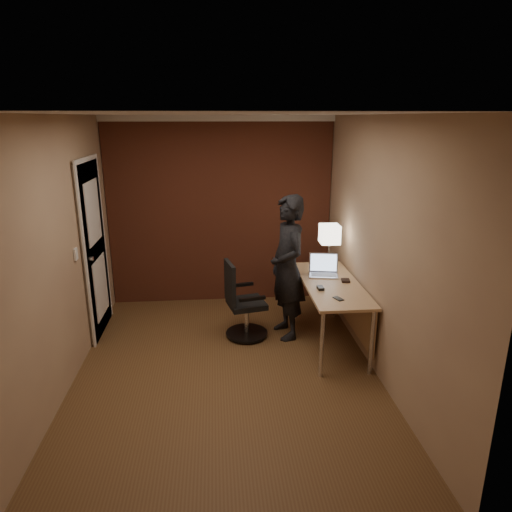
{
  "coord_description": "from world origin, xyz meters",
  "views": [
    {
      "loc": [
        -0.07,
        -4.09,
        2.48
      ],
      "look_at": [
        0.35,
        0.55,
        1.05
      ],
      "focal_mm": 32.0,
      "sensor_mm": 36.0,
      "label": 1
    }
  ],
  "objects_px": {
    "mouse": "(320,288)",
    "desk_lamp": "(330,235)",
    "phone": "(338,299)",
    "laptop": "(323,269)",
    "person": "(288,268)",
    "desk": "(337,293)",
    "office_chair": "(242,305)",
    "wallet": "(346,280)"
  },
  "relations": [
    {
      "from": "desk_lamp",
      "to": "wallet",
      "type": "relative_size",
      "value": 4.86
    },
    {
      "from": "desk",
      "to": "wallet",
      "type": "distance_m",
      "value": 0.17
    },
    {
      "from": "desk_lamp",
      "to": "laptop",
      "type": "xyz_separation_m",
      "value": [
        -0.11,
        -0.21,
        -0.35
      ]
    },
    {
      "from": "mouse",
      "to": "wallet",
      "type": "xyz_separation_m",
      "value": [
        0.33,
        0.22,
        -0.01
      ]
    },
    {
      "from": "desk",
      "to": "phone",
      "type": "height_order",
      "value": "phone"
    },
    {
      "from": "wallet",
      "to": "laptop",
      "type": "bearing_deg",
      "value": 125.72
    },
    {
      "from": "desk",
      "to": "laptop",
      "type": "height_order",
      "value": "laptop"
    },
    {
      "from": "office_chair",
      "to": "person",
      "type": "xyz_separation_m",
      "value": [
        0.53,
        0.01,
        0.43
      ]
    },
    {
      "from": "office_chair",
      "to": "person",
      "type": "relative_size",
      "value": 0.54
    },
    {
      "from": "desk_lamp",
      "to": "phone",
      "type": "height_order",
      "value": "desk_lamp"
    },
    {
      "from": "phone",
      "to": "person",
      "type": "relative_size",
      "value": 0.07
    },
    {
      "from": "desk",
      "to": "wallet",
      "type": "relative_size",
      "value": 13.64
    },
    {
      "from": "laptop",
      "to": "person",
      "type": "height_order",
      "value": "person"
    },
    {
      "from": "laptop",
      "to": "mouse",
      "type": "relative_size",
      "value": 3.72
    },
    {
      "from": "desk",
      "to": "phone",
      "type": "relative_size",
      "value": 13.04
    },
    {
      "from": "mouse",
      "to": "wallet",
      "type": "relative_size",
      "value": 0.91
    },
    {
      "from": "mouse",
      "to": "desk_lamp",
      "type": "bearing_deg",
      "value": 67.61
    },
    {
      "from": "office_chair",
      "to": "mouse",
      "type": "bearing_deg",
      "value": -27.9
    },
    {
      "from": "laptop",
      "to": "person",
      "type": "distance_m",
      "value": 0.43
    },
    {
      "from": "desk",
      "to": "desk_lamp",
      "type": "xyz_separation_m",
      "value": [
        0.01,
        0.49,
        0.55
      ]
    },
    {
      "from": "mouse",
      "to": "desk",
      "type": "bearing_deg",
      "value": 36.42
    },
    {
      "from": "desk",
      "to": "desk_lamp",
      "type": "relative_size",
      "value": 2.8
    },
    {
      "from": "desk",
      "to": "desk_lamp",
      "type": "distance_m",
      "value": 0.73
    },
    {
      "from": "desk_lamp",
      "to": "wallet",
      "type": "bearing_deg",
      "value": -80.08
    },
    {
      "from": "wallet",
      "to": "person",
      "type": "bearing_deg",
      "value": 159.88
    },
    {
      "from": "wallet",
      "to": "mouse",
      "type": "bearing_deg",
      "value": -147.03
    },
    {
      "from": "desk_lamp",
      "to": "laptop",
      "type": "bearing_deg",
      "value": -117.53
    },
    {
      "from": "laptop",
      "to": "phone",
      "type": "height_order",
      "value": "laptop"
    },
    {
      "from": "mouse",
      "to": "wallet",
      "type": "distance_m",
      "value": 0.4
    },
    {
      "from": "phone",
      "to": "person",
      "type": "height_order",
      "value": "person"
    },
    {
      "from": "desk",
      "to": "phone",
      "type": "xyz_separation_m",
      "value": [
        -0.12,
        -0.47,
        0.13
      ]
    },
    {
      "from": "wallet",
      "to": "person",
      "type": "xyz_separation_m",
      "value": [
        -0.62,
        0.23,
        0.09
      ]
    },
    {
      "from": "desk_lamp",
      "to": "phone",
      "type": "xyz_separation_m",
      "value": [
        -0.13,
        -0.96,
        -0.41
      ]
    },
    {
      "from": "desk",
      "to": "office_chair",
      "type": "relative_size",
      "value": 1.66
    },
    {
      "from": "office_chair",
      "to": "person",
      "type": "height_order",
      "value": "person"
    },
    {
      "from": "laptop",
      "to": "person",
      "type": "xyz_separation_m",
      "value": [
        -0.43,
        -0.04,
        0.04
      ]
    },
    {
      "from": "laptop",
      "to": "office_chair",
      "type": "distance_m",
      "value": 1.03
    },
    {
      "from": "laptop",
      "to": "wallet",
      "type": "bearing_deg",
      "value": -54.28
    },
    {
      "from": "wallet",
      "to": "person",
      "type": "height_order",
      "value": "person"
    },
    {
      "from": "office_chair",
      "to": "phone",
      "type": "bearing_deg",
      "value": -37.28
    },
    {
      "from": "desk",
      "to": "desk_lamp",
      "type": "height_order",
      "value": "desk_lamp"
    },
    {
      "from": "wallet",
      "to": "desk",
      "type": "bearing_deg",
      "value": -166.03
    }
  ]
}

